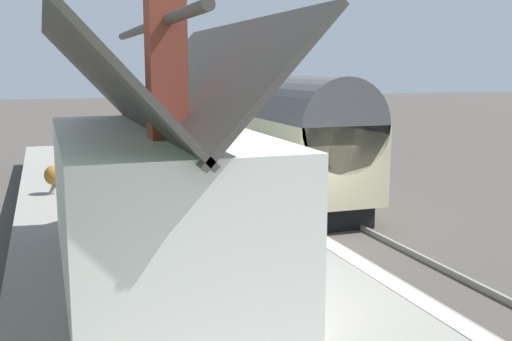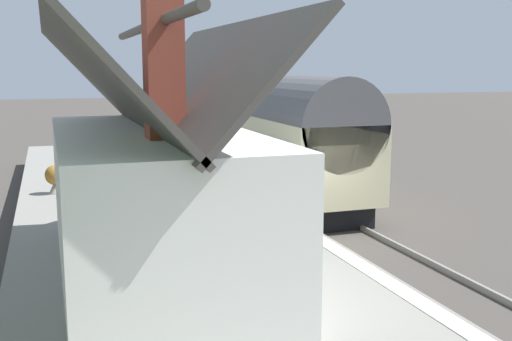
% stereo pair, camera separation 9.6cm
% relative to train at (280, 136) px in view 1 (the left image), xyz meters
% --- Properties ---
extents(ground_plane, '(160.00, 160.00, 0.00)m').
position_rel_train_xyz_m(ground_plane, '(-4.94, 0.90, -2.22)').
color(ground_plane, '#423D38').
extents(platform, '(32.00, 6.57, 0.86)m').
position_rel_train_xyz_m(platform, '(-4.94, 5.18, -1.79)').
color(platform, gray).
rests_on(platform, ground).
extents(platform_edge_coping, '(32.00, 0.36, 0.02)m').
position_rel_train_xyz_m(platform_edge_coping, '(-4.94, 2.08, -1.35)').
color(platform_edge_coping, beige).
rests_on(platform_edge_coping, platform).
extents(rail_near, '(52.00, 0.08, 0.14)m').
position_rel_train_xyz_m(rail_near, '(-4.94, -0.72, -2.15)').
color(rail_near, gray).
rests_on(rail_near, ground).
extents(rail_far, '(52.00, 0.08, 0.14)m').
position_rel_train_xyz_m(rail_far, '(-4.94, 0.72, -2.15)').
color(rail_far, gray).
rests_on(rail_far, ground).
extents(train, '(10.04, 2.73, 4.32)m').
position_rel_train_xyz_m(train, '(0.00, 0.00, 0.00)').
color(train, black).
rests_on(train, ground).
extents(station_building, '(7.78, 3.50, 5.58)m').
position_rel_train_xyz_m(station_building, '(-8.85, 5.82, 0.12)').
color(station_building, white).
rests_on(station_building, platform).
extents(bench_by_lamp, '(1.41, 0.47, 0.88)m').
position_rel_train_xyz_m(bench_by_lamp, '(-0.79, 3.88, -0.88)').
color(bench_by_lamp, teal).
rests_on(bench_by_lamp, platform).
extents(bench_near_building, '(1.41, 0.45, 0.88)m').
position_rel_train_xyz_m(bench_near_building, '(3.73, 3.83, -0.88)').
color(bench_near_building, teal).
rests_on(bench_near_building, platform).
extents(bench_mid_platform, '(1.40, 0.44, 0.88)m').
position_rel_train_xyz_m(bench_mid_platform, '(5.60, 3.68, -0.88)').
color(bench_mid_platform, teal).
rests_on(bench_mid_platform, platform).
extents(planter_edge_far, '(0.72, 0.32, 0.61)m').
position_rel_train_xyz_m(planter_edge_far, '(-2.29, 3.20, -1.07)').
color(planter_edge_far, black).
rests_on(planter_edge_far, platform).
extents(planter_corner_building, '(0.51, 0.51, 0.82)m').
position_rel_train_xyz_m(planter_corner_building, '(-0.34, 6.35, -0.92)').
color(planter_corner_building, '#9E5138').
rests_on(planter_corner_building, platform).
extents(planter_under_sign, '(0.51, 0.51, 0.82)m').
position_rel_train_xyz_m(planter_under_sign, '(-4.24, 5.80, -0.96)').
color(planter_under_sign, black).
rests_on(planter_under_sign, platform).
extents(planter_bench_left, '(0.64, 0.64, 0.79)m').
position_rel_train_xyz_m(planter_bench_left, '(-8.64, 2.96, -0.92)').
color(planter_bench_left, teal).
rests_on(planter_bench_left, platform).
extents(planter_edge_near, '(0.54, 0.54, 0.85)m').
position_rel_train_xyz_m(planter_edge_near, '(-0.79, 7.45, -0.89)').
color(planter_edge_near, gray).
rests_on(planter_edge_near, platform).
extents(planter_by_door, '(1.04, 0.32, 0.65)m').
position_rel_train_xyz_m(planter_by_door, '(-1.32, 5.92, -1.04)').
color(planter_by_door, black).
rests_on(planter_by_door, platform).
extents(lamp_post_platform, '(0.32, 0.50, 3.25)m').
position_rel_train_xyz_m(lamp_post_platform, '(2.22, 2.94, 0.94)').
color(lamp_post_platform, black).
rests_on(lamp_post_platform, platform).
extents(station_sign_board, '(0.96, 0.06, 1.57)m').
position_rel_train_xyz_m(station_sign_board, '(1.18, 2.88, -0.17)').
color(station_sign_board, black).
rests_on(station_sign_board, platform).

